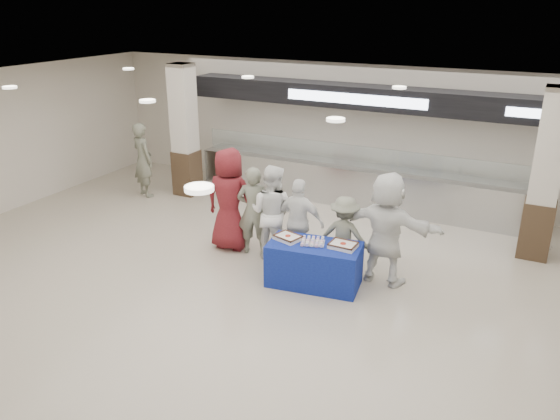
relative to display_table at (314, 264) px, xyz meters
The scene contains 15 objects.
ground 1.52m from the display_table, 119.19° to the right, with size 14.00×14.00×0.00m, color beige.
serving_line 4.25m from the display_table, 99.84° to the left, with size 8.70×0.85×2.80m.
column_left 5.66m from the display_table, 148.27° to the left, with size 0.55×0.55×3.20m.
column_right 4.54m from the display_table, 41.62° to the left, with size 0.55×0.55×3.20m.
display_table is the anchor object (origin of this frame).
sheet_cake_left 0.64m from the display_table, behind, with size 0.50×0.44×0.09m.
sheet_cake_right 0.64m from the display_table, 12.17° to the left, with size 0.44×0.35×0.09m.
cupcake_tray 0.41m from the display_table, 154.17° to the left, with size 0.46×0.40×0.06m.
civilian_maroon 2.24m from the display_table, 162.70° to the left, with size 0.98×0.64×2.01m, color maroon.
soldier_a 1.73m from the display_table, 157.30° to the left, with size 0.63×0.41×1.73m, color slate.
chef_tall 1.41m from the display_table, 150.65° to the left, with size 0.88×0.69×1.81m, color white.
chef_short 0.97m from the display_table, 132.35° to the left, with size 0.95×0.40×1.62m, color white.
soldier_b 0.78m from the display_table, 65.59° to the left, with size 0.93×0.53×1.44m, color slate.
civilian_white 1.36m from the display_table, 31.88° to the left, with size 1.84×0.59×1.98m, color white.
soldier_bg 6.06m from the display_table, 157.42° to the left, with size 0.67×0.44×1.83m, color slate.
Camera 1 is at (3.94, -6.40, 4.58)m, focal length 35.00 mm.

